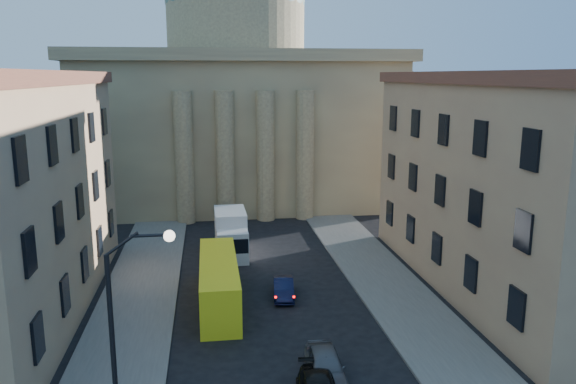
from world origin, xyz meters
name	(u,v)px	position (x,y,z in m)	size (l,w,h in m)	color
sidewalk_left	(128,334)	(-8.50, 18.00, 0.07)	(5.00, 60.00, 0.15)	#575550
sidewalk_right	(415,316)	(8.50, 18.00, 0.07)	(5.00, 60.00, 0.15)	#575550
church	(237,97)	(0.00, 55.47, 11.88)	(68.02, 28.76, 36.60)	#7A664B
building_right	(519,182)	(17.00, 22.00, 7.42)	(11.60, 26.60, 14.70)	tan
street_lamp	(126,322)	(-6.97, 8.00, 5.29)	(2.62, 0.44, 8.83)	black
car_right_far	(325,366)	(1.60, 11.67, 0.75)	(1.77, 4.41, 1.50)	#505156
car_right_distant	(283,288)	(1.01, 22.31, 0.62)	(1.31, 3.76, 1.24)	black
city_bus	(219,281)	(-3.24, 21.73, 1.56)	(2.41, 10.32, 2.91)	yellow
box_truck	(231,234)	(-2.00, 32.11, 1.64)	(2.57, 6.33, 3.46)	silver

